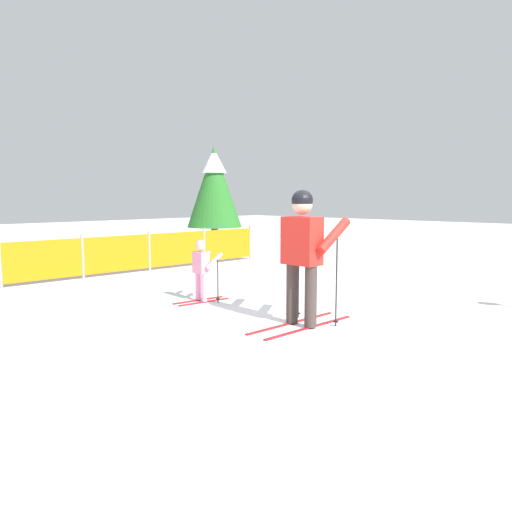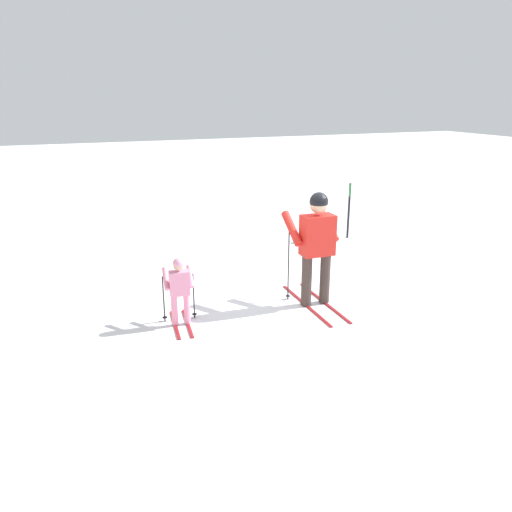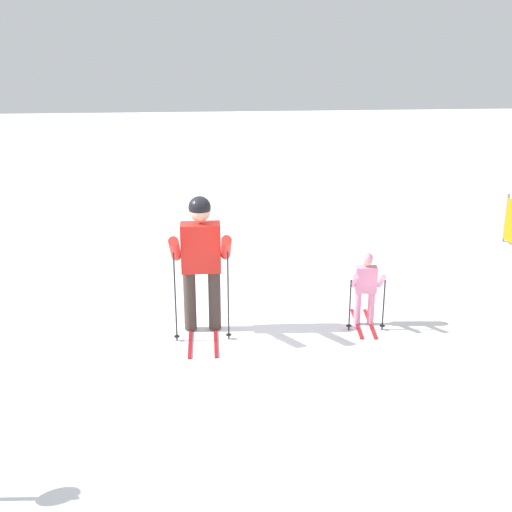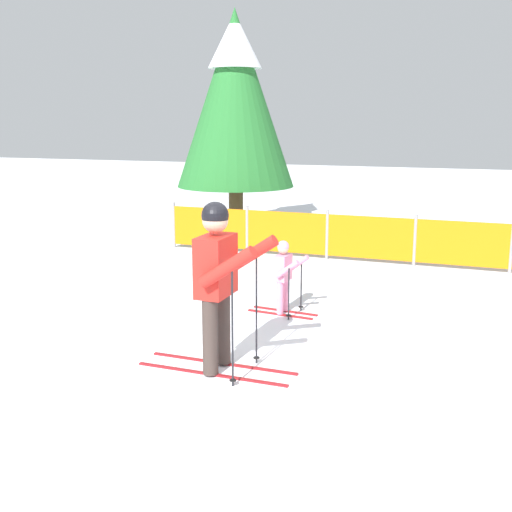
{
  "view_description": "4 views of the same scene",
  "coord_description": "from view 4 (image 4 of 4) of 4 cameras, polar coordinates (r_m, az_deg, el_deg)",
  "views": [
    {
      "loc": [
        -5.22,
        -4.27,
        1.71
      ],
      "look_at": [
        0.1,
        0.91,
        0.84
      ],
      "focal_mm": 35.0,
      "sensor_mm": 36.0,
      "label": 1
    },
    {
      "loc": [
        -6.6,
        3.51,
        3.22
      ],
      "look_at": [
        0.3,
        0.72,
        0.8
      ],
      "focal_mm": 35.0,
      "sensor_mm": 36.0,
      "label": 2
    },
    {
      "loc": [
        7.76,
        -0.26,
        3.6
      ],
      "look_at": [
        -0.06,
        0.57,
        1.02
      ],
      "focal_mm": 45.0,
      "sensor_mm": 36.0,
      "label": 3
    },
    {
      "loc": [
        2.45,
        -6.11,
        2.65
      ],
      "look_at": [
        -0.13,
        1.19,
        0.98
      ],
      "focal_mm": 45.0,
      "sensor_mm": 36.0,
      "label": 4
    }
  ],
  "objects": [
    {
      "name": "ground_plane",
      "position": [
        7.1,
        -2.24,
        -9.76
      ],
      "size": [
        60.0,
        60.0,
        0.0
      ],
      "primitive_type": "plane",
      "color": "white"
    },
    {
      "name": "skier_adult",
      "position": [
        6.67,
        -3.36,
        -1.38
      ],
      "size": [
        1.73,
        0.78,
        1.82
      ],
      "rotation": [
        0.0,
        0.0,
        -0.03
      ],
      "color": "maroon",
      "rests_on": "ground_plane"
    },
    {
      "name": "skier_child",
      "position": [
        8.76,
        2.52,
        -1.41
      ],
      "size": [
        0.98,
        0.51,
        1.03
      ],
      "rotation": [
        0.0,
        0.0,
        -0.11
      ],
      "color": "maroon",
      "rests_on": "ground_plane"
    },
    {
      "name": "safety_fence",
      "position": [
        12.12,
        10.1,
        1.62
      ],
      "size": [
        8.25,
        0.25,
        0.94
      ],
      "rotation": [
        0.0,
        0.0,
        -0.02
      ],
      "color": "gray",
      "rests_on": "ground_plane"
    },
    {
      "name": "conifer_far",
      "position": [
        15.17,
        -1.86,
        14.01
      ],
      "size": [
        2.74,
        2.74,
        5.08
      ],
      "color": "#4C3823",
      "rests_on": "ground_plane"
    }
  ]
}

